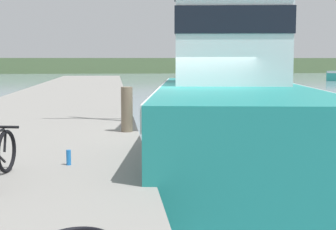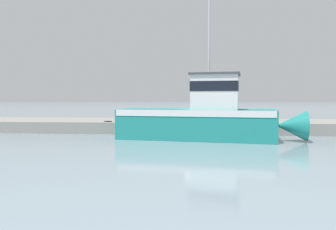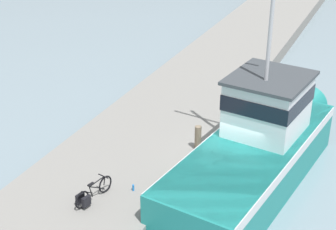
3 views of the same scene
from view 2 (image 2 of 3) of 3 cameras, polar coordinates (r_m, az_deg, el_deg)
name	(u,v)px [view 2 (image 2 of 3)]	position (r m, az deg, el deg)	size (l,w,h in m)	color
ground_plane	(205,137)	(21.62, 6.38, -3.89)	(320.00, 320.00, 0.00)	gray
dock_pier	(203,126)	(25.50, 6.15, -1.89)	(5.45, 80.00, 0.83)	gray
fishing_boat_main	(205,115)	(20.59, 6.52, -0.09)	(4.50, 11.60, 11.32)	teal
bicycle_touring	(141,116)	(25.29, -4.72, -0.26)	(0.65, 1.71, 0.69)	black
mooring_post	(204,116)	(22.97, 6.23, -0.14)	(0.26, 0.26, 1.01)	#756651
hose_coil	(108,121)	(24.46, -10.40, -1.10)	(0.58, 0.58, 0.05)	black
water_bottle_by_bike	(154,120)	(24.16, -2.37, -0.88)	(0.07, 0.07, 0.23)	blue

